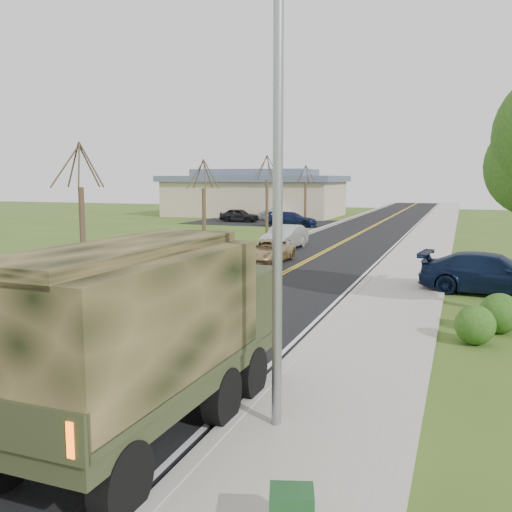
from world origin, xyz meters
The scene contains 18 objects.
ground centered at (0.00, 0.00, 0.00)m, with size 160.00×160.00×0.00m, color #3B541C.
road centered at (0.00, 40.00, 0.01)m, with size 8.00×120.00×0.01m, color black.
curb_right centered at (4.15, 40.00, 0.06)m, with size 0.30×120.00×0.12m, color #9E998E.
sidewalk_right centered at (5.90, 40.00, 0.05)m, with size 3.20×120.00×0.10m, color #9E998E.
curb_left centered at (-4.15, 40.00, 0.05)m, with size 0.30×120.00×0.10m, color #9E998E.
street_light centered at (4.90, -0.50, 4.43)m, with size 1.65×0.22×8.00m.
bare_tree_a centered at (-7.00, 10.00, 2.63)m, with size 1.93×2.26×6.08m.
bare_tree_b centered at (-7.00, 22.00, 2.48)m, with size 1.83×2.14×5.73m.
bare_tree_c centered at (-7.00, 34.00, 2.78)m, with size 2.04×2.39×6.42m.
bare_tree_d centered at (-7.00, 46.00, 2.55)m, with size 1.88×2.20×5.91m.
commercial_building centered at (-15.98, 55.97, 2.69)m, with size 25.50×21.50×5.65m.
military_truck centered at (2.92, -1.45, 2.01)m, with size 2.65×7.13×3.52m.
suv_champagne centered at (-1.92, 18.97, 0.63)m, with size 2.07×4.50×1.25m, color tan.
sedan_silver centered at (-2.72, 25.02, 0.78)m, with size 1.66×4.76×1.57m, color #B9BABF.
pickup_navy centered at (9.25, 14.14, 0.81)m, with size 2.28×5.61×1.63m, color #0E1A36.
lot_car_dark centered at (-14.07, 45.68, 0.71)m, with size 1.67×4.16×1.42m, color black.
lot_car_silver centered at (-11.03, 49.33, 0.64)m, with size 1.35×3.87×1.28m, color #A9A9AD.
lot_car_navy centered at (-7.24, 42.00, 0.71)m, with size 1.98×4.86×1.41m, color #0F1839.
Camera 1 is at (8.04, -9.97, 4.57)m, focal length 40.00 mm.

